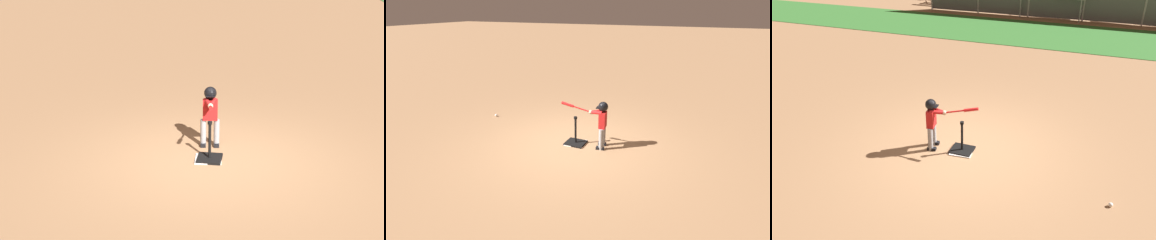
# 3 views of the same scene
# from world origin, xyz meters

# --- Properties ---
(ground_plane) EXTENTS (90.00, 90.00, 0.00)m
(ground_plane) POSITION_xyz_m (0.00, 0.00, 0.00)
(ground_plane) COLOR #99704C
(home_plate) EXTENTS (0.47, 0.47, 0.02)m
(home_plate) POSITION_xyz_m (-0.04, -0.10, 0.01)
(home_plate) COLOR white
(home_plate) RESTS_ON ground_plane
(batting_tee) EXTENTS (0.45, 0.41, 0.67)m
(batting_tee) POSITION_xyz_m (-0.05, -0.08, 0.09)
(batting_tee) COLOR black
(batting_tee) RESTS_ON ground_plane
(batter_child) EXTENTS (1.07, 0.35, 1.09)m
(batter_child) POSITION_xyz_m (-0.64, -0.14, 0.69)
(batter_child) COLOR gray
(batter_child) RESTS_ON ground_plane
(baseball) EXTENTS (0.07, 0.07, 0.07)m
(baseball) POSITION_xyz_m (2.84, -0.82, 0.04)
(baseball) COLOR white
(baseball) RESTS_ON ground_plane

